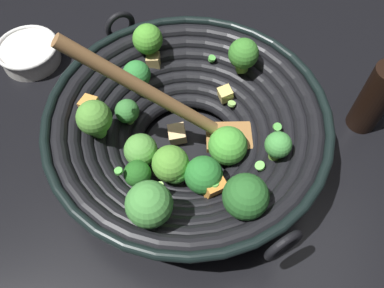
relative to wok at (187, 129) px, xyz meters
The scene contains 4 objects.
ground_plane 0.07m from the wok, ahead, with size 4.00×4.00×0.00m, color black.
wok is the anchor object (origin of this frame).
soy_sauce_bottle 0.30m from the wok, 68.85° to the right, with size 0.05×0.05×0.18m.
prep_bowl 0.36m from the wok, 65.86° to the left, with size 0.11×0.11×0.04m.
Camera 1 is at (-0.32, -0.06, 0.55)m, focal length 36.78 mm.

